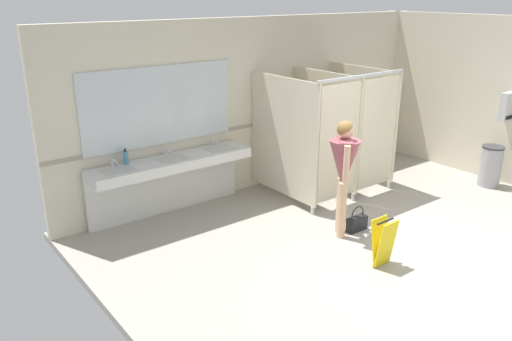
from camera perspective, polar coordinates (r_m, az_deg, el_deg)
ground_plane at (r=6.80m, az=17.52°, el=-9.11°), size 7.10×6.83×0.10m
wall_back at (r=8.39m, az=0.64°, el=7.50°), size 7.10×0.12×2.72m
wall_back_tile_band at (r=8.41m, az=0.90°, el=5.35°), size 7.10×0.01×0.06m
vanity_counter at (r=7.40m, az=-9.58°, el=-0.26°), size 2.39×0.52×0.99m
mirror_panel at (r=7.30m, az=-10.69°, el=7.10°), size 2.29×0.02×1.10m
bathroom_stalls at (r=8.14m, az=8.54°, el=4.47°), size 1.79×1.50×1.96m
paper_towel_dispenser_upper at (r=9.33m, az=26.30°, el=6.43°), size 0.36×0.13×0.46m
trash_bin at (r=9.34m, az=24.69°, el=0.46°), size 0.35×0.35×0.68m
person_standing at (r=6.66m, az=9.74°, el=0.60°), size 0.56×0.56×1.56m
handbag at (r=7.12m, az=11.19°, el=-5.73°), size 0.31×0.12×0.36m
soap_dispenser at (r=7.11m, az=-14.33°, el=1.43°), size 0.07×0.07×0.22m
wet_floor_sign at (r=6.25m, az=14.02°, el=-7.75°), size 0.28×0.19×0.59m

